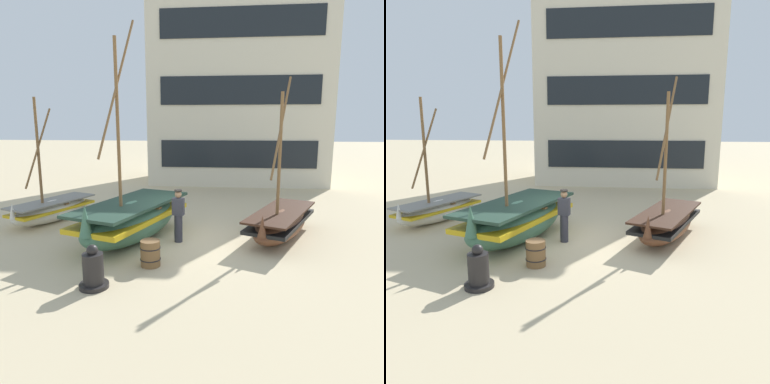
# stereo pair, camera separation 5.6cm
# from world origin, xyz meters

# --- Properties ---
(ground_plane) EXTENTS (120.00, 120.00, 0.00)m
(ground_plane) POSITION_xyz_m (0.00, 0.00, 0.00)
(ground_plane) COLOR #CCB78E
(fishing_boat_near_left) EXTENTS (2.81, 4.17, 5.14)m
(fishing_boat_near_left) POSITION_xyz_m (2.97, 0.64, 0.52)
(fishing_boat_near_left) COLOR brown
(fishing_boat_near_left) RESTS_ON ground
(fishing_boat_centre_large) EXTENTS (3.16, 4.88, 6.73)m
(fishing_boat_centre_large) POSITION_xyz_m (-1.82, -0.15, 0.70)
(fishing_boat_centre_large) COLOR #427056
(fishing_boat_centre_large) RESTS_ON ground
(fishing_boat_far_right) EXTENTS (2.36, 3.68, 4.62)m
(fishing_boat_far_right) POSITION_xyz_m (-5.46, 1.76, 0.47)
(fishing_boat_far_right) COLOR silver
(fishing_boat_far_right) RESTS_ON ground
(fisherman_by_hull) EXTENTS (0.39, 0.27, 1.68)m
(fisherman_by_hull) POSITION_xyz_m (-0.32, -0.13, 0.83)
(fisherman_by_hull) COLOR #33333D
(fisherman_by_hull) RESTS_ON ground
(capstan_winch) EXTENTS (0.68, 0.68, 1.03)m
(capstan_winch) POSITION_xyz_m (-1.81, -3.53, 0.41)
(capstan_winch) COLOR black
(capstan_winch) RESTS_ON ground
(wooden_barrel) EXTENTS (0.56, 0.56, 0.70)m
(wooden_barrel) POSITION_xyz_m (-0.78, -2.15, 0.35)
(wooden_barrel) COLOR brown
(wooden_barrel) RESTS_ON ground
(harbor_building_main) EXTENTS (10.91, 5.64, 10.86)m
(harbor_building_main) POSITION_xyz_m (1.73, 12.42, 5.44)
(harbor_building_main) COLOR beige
(harbor_building_main) RESTS_ON ground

